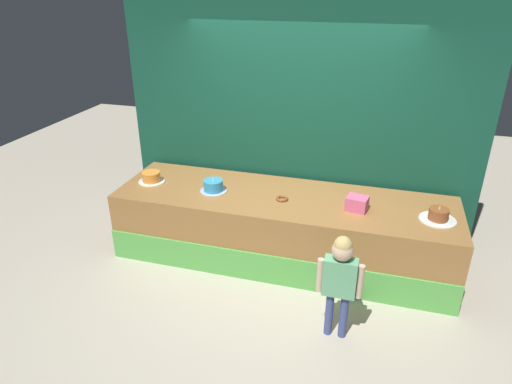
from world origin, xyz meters
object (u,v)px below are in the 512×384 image
cake_left (151,177)px  cake_right (438,215)px  pink_box (357,204)px  donut (282,199)px  cake_center (213,186)px  child_figure (340,274)px

cake_left → cake_right: bearing=-0.9°
cake_right → cake_left: bearing=179.1°
pink_box → donut: (-0.78, 0.01, -0.06)m
cake_center → cake_right: bearing=-0.2°
donut → cake_right: bearing=-0.3°
cake_right → donut: bearing=179.7°
cake_left → cake_right: size_ratio=0.86×
pink_box → cake_left: (-2.35, 0.05, -0.02)m
cake_left → donut: bearing=-1.4°
donut → cake_left: (-1.57, 0.04, 0.04)m
cake_center → cake_left: bearing=177.1°
donut → cake_center: bearing=-179.9°
cake_left → cake_center: cake_center is taller
cake_center → cake_right: 2.35m
child_figure → donut: size_ratio=7.79×
donut → cake_right: cake_right is taller
child_figure → cake_right: 1.32m
child_figure → pink_box: 1.03m
pink_box → cake_right: size_ratio=0.59×
donut → child_figure: bearing=-54.1°
pink_box → donut: 0.79m
pink_box → cake_right: cake_right is taller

